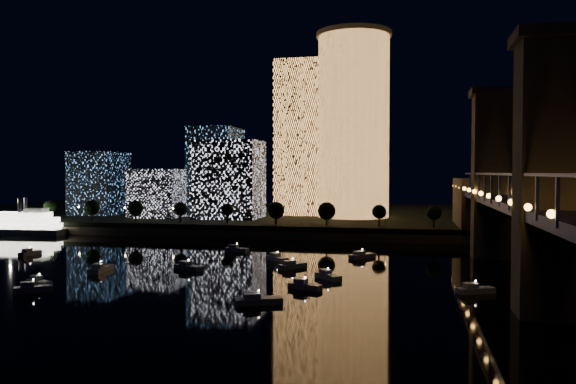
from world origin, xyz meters
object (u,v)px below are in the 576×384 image
tower_rectangular (302,138)px  truss_bridge (523,214)px  tower_cylindrical (354,125)px  riverboat (5,224)px

tower_rectangular → truss_bridge: 160.41m
tower_cylindrical → truss_bridge: 139.82m
tower_rectangular → riverboat: bearing=-148.8°
tower_cylindrical → riverboat: 155.17m
tower_rectangular → riverboat: size_ratio=1.42×
tower_rectangular → riverboat: 136.30m
tower_cylindrical → riverboat: tower_cylindrical is taller
truss_bridge → riverboat: size_ratio=5.12×
tower_cylindrical → truss_bridge: size_ratio=0.31×
tower_cylindrical → riverboat: size_ratio=1.61×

